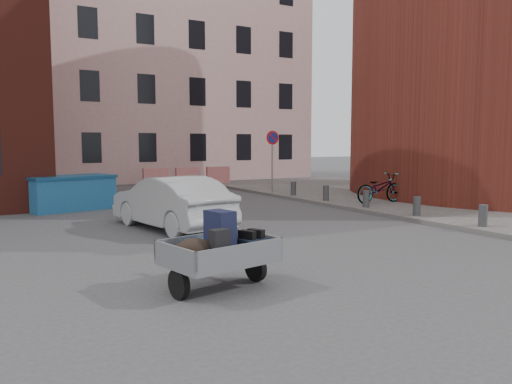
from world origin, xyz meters
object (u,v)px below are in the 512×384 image
dumpster (70,193)px  silver_car (171,202)px  bicycle (379,188)px  trailer (219,250)px

dumpster → silver_car: silver_car is taller
silver_car → dumpster: bearing=-82.2°
dumpster → bicycle: bicycle is taller
trailer → bicycle: bearing=23.4°
dumpster → silver_car: (1.73, -5.18, 0.11)m
trailer → dumpster: size_ratio=0.64×
dumpster → trailer: bearing=-102.7°
trailer → silver_car: silver_car is taller
trailer → bicycle: (9.23, 6.58, 0.04)m
trailer → bicycle: trailer is taller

